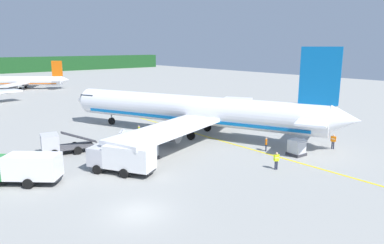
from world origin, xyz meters
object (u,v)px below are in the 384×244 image
service_truck_fuel (24,167)px  cargo_container_near (126,139)px  crew_marshaller (333,140)px  service_truck_baggage (122,157)px  crew_loader_left (266,143)px  airliner_foreground (193,110)px  crew_loader_right (276,159)px  airliner_far_taxiway (20,81)px  cargo_container_mid (297,147)px  crew_supervisor (139,131)px  service_truck_catering (59,144)px  cargo_container_far (149,150)px

service_truck_fuel → cargo_container_near: 13.47m
crew_marshaller → cargo_container_near: bearing=137.6°
service_truck_baggage → crew_loader_left: (16.25, -4.44, -0.62)m
airliner_foreground → cargo_container_near: size_ratio=17.38×
cargo_container_near → crew_loader_right: (7.23, -16.61, 0.06)m
service_truck_fuel → crew_marshaller: bearing=-21.6°
service_truck_baggage → cargo_container_near: size_ratio=2.95×
cargo_container_near → crew_loader_right: size_ratio=1.29×
airliner_far_taxiway → crew_loader_left: (4.56, -83.37, -1.32)m
service_truck_baggage → cargo_container_mid: service_truck_baggage is taller
cargo_container_mid → crew_supervisor: size_ratio=1.08×
cargo_container_near → service_truck_catering: bearing=161.9°
airliner_foreground → service_truck_catering: (-17.35, 3.10, -2.20)m
airliner_far_taxiway → service_truck_catering: airliner_far_taxiway is taller
airliner_far_taxiway → service_truck_fuel: airliner_far_taxiway is taller
service_truck_catering → service_truck_fuel: bearing=-129.1°
airliner_foreground → service_truck_catering: 17.76m
airliner_foreground → service_truck_baggage: bearing=-155.2°
service_truck_fuel → crew_loader_left: bearing=-17.6°
crew_marshaller → crew_supervisor: 24.13m
crew_marshaller → airliner_foreground: bearing=117.0°
crew_marshaller → crew_loader_right: bearing=179.7°
airliner_far_taxiway → crew_loader_left: 83.51m
cargo_container_near → cargo_container_far: cargo_container_near is taller
service_truck_catering → cargo_container_far: service_truck_catering is taller
airliner_far_taxiway → crew_loader_right: airliner_far_taxiway is taller
service_truck_baggage → service_truck_catering: (-2.45, 10.00, -0.38)m
service_truck_fuel → crew_marshaller: service_truck_fuel is taller
crew_loader_left → crew_loader_right: 6.20m
crew_loader_left → crew_supervisor: size_ratio=0.91×
airliner_foreground → cargo_container_far: bearing=-155.7°
service_truck_fuel → cargo_container_mid: 27.77m
cargo_container_near → crew_supervisor: cargo_container_near is taller
airliner_far_taxiway → cargo_container_mid: 86.78m
crew_supervisor → airliner_foreground: bearing=-23.4°
service_truck_baggage → crew_loader_left: 16.86m
cargo_container_mid → service_truck_fuel: bearing=156.9°
cargo_container_near → cargo_container_far: (-0.22, -5.41, -0.09)m
service_truck_fuel → cargo_container_near: (12.72, 4.39, -0.53)m
airliner_foreground → service_truck_fuel: airliner_foreground is taller
cargo_container_near → cargo_container_far: size_ratio=1.20×
cargo_container_mid → crew_loader_right: bearing=-166.6°
service_truck_fuel → airliner_far_taxiway: bearing=75.5°
airliner_far_taxiway → crew_marshaller: bearing=-82.7°
airliner_far_taxiway → cargo_container_near: size_ratio=10.16×
crew_loader_right → cargo_container_near: bearing=113.5°
cargo_container_far → crew_supervisor: 8.39m
crew_loader_right → airliner_foreground: bearing=79.7°
airliner_foreground → service_truck_catering: size_ratio=6.40×
crew_supervisor → crew_loader_right: bearing=-78.0°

